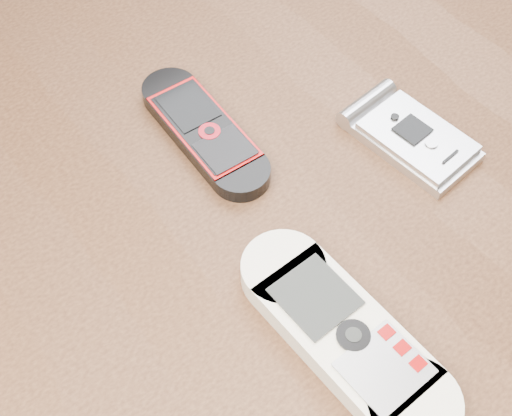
# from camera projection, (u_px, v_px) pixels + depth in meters

# --- Properties ---
(table) EXTENTS (1.20, 0.80, 0.75)m
(table) POSITION_uv_depth(u_px,v_px,m) (251.00, 292.00, 0.58)
(table) COLOR black
(table) RESTS_ON ground
(nokia_white) EXTENTS (0.06, 0.17, 0.02)m
(nokia_white) POSITION_uv_depth(u_px,v_px,m) (344.00, 334.00, 0.44)
(nokia_white) COLOR white
(nokia_white) RESTS_ON table
(nokia_black_red) EXTENTS (0.05, 0.14, 0.01)m
(nokia_black_red) POSITION_uv_depth(u_px,v_px,m) (204.00, 130.00, 0.54)
(nokia_black_red) COLOR black
(nokia_black_red) RESTS_ON table
(motorola_razr) EXTENTS (0.06, 0.11, 0.02)m
(motorola_razr) POSITION_uv_depth(u_px,v_px,m) (414.00, 138.00, 0.53)
(motorola_razr) COLOR #BDBCC1
(motorola_razr) RESTS_ON table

